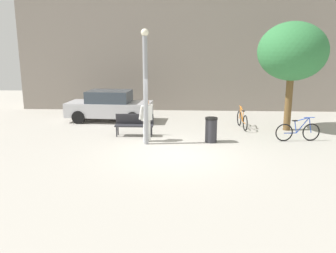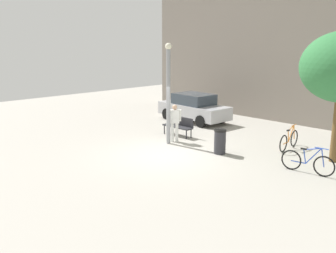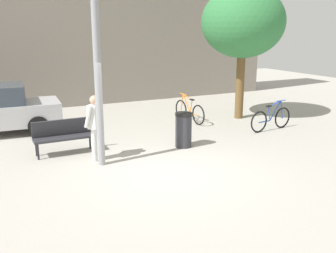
# 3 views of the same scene
# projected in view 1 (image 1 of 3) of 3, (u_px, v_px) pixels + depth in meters

# --- Properties ---
(ground_plane) EXTENTS (36.00, 36.00, 0.00)m
(ground_plane) POSITION_uv_depth(u_px,v_px,m) (176.00, 154.00, 12.11)
(ground_plane) COLOR #A8A399
(building_facade) EXTENTS (19.09, 2.00, 8.05)m
(building_facade) POSITION_uv_depth(u_px,v_px,m) (181.00, 41.00, 20.71)
(building_facade) COLOR gray
(building_facade) RESTS_ON ground_plane
(lamppost) EXTENTS (0.28, 0.28, 4.31)m
(lamppost) POSITION_uv_depth(u_px,v_px,m) (145.00, 83.00, 12.86)
(lamppost) COLOR gray
(lamppost) RESTS_ON ground_plane
(person_by_lamppost) EXTENTS (0.57, 0.59, 1.67)m
(person_by_lamppost) POSITION_uv_depth(u_px,v_px,m) (147.00, 117.00, 13.56)
(person_by_lamppost) COLOR white
(person_by_lamppost) RESTS_ON ground_plane
(park_bench) EXTENTS (1.60, 0.49, 0.92)m
(park_bench) POSITION_uv_depth(u_px,v_px,m) (134.00, 123.00, 14.56)
(park_bench) COLOR #2D2D33
(park_bench) RESTS_ON ground_plane
(plaza_tree) EXTENTS (2.96, 2.96, 4.75)m
(plaza_tree) POSITION_uv_depth(u_px,v_px,m) (292.00, 52.00, 14.91)
(plaza_tree) COLOR brown
(plaza_tree) RESTS_ON ground_plane
(bicycle_orange) EXTENTS (0.22, 1.81, 0.97)m
(bicycle_orange) POSITION_uv_depth(u_px,v_px,m) (242.00, 120.00, 15.97)
(bicycle_orange) COLOR black
(bicycle_orange) RESTS_ON ground_plane
(bicycle_blue) EXTENTS (1.80, 0.26, 0.97)m
(bicycle_blue) POSITION_uv_depth(u_px,v_px,m) (298.00, 132.00, 13.72)
(bicycle_blue) COLOR black
(bicycle_blue) RESTS_ON ground_plane
(parked_car_silver) EXTENTS (4.29, 2.01, 1.55)m
(parked_car_silver) POSITION_uv_depth(u_px,v_px,m) (110.00, 106.00, 17.46)
(parked_car_silver) COLOR #B7B7BC
(parked_car_silver) RESTS_ON ground_plane
(trash_bin) EXTENTS (0.48, 0.48, 0.99)m
(trash_bin) POSITION_uv_depth(u_px,v_px,m) (211.00, 130.00, 13.54)
(trash_bin) COLOR #2D2D33
(trash_bin) RESTS_ON ground_plane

